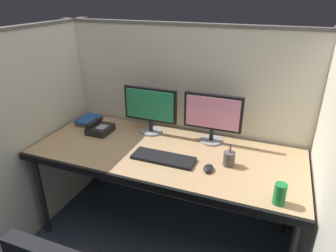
# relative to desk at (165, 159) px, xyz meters

# --- Properties ---
(cubicle_partition_rear) EXTENTS (2.21, 0.06, 1.57)m
(cubicle_partition_rear) POSITION_rel_desk_xyz_m (0.00, 0.46, 0.10)
(cubicle_partition_rear) COLOR beige
(cubicle_partition_rear) RESTS_ON ground
(cubicle_partition_left) EXTENTS (0.06, 1.41, 1.57)m
(cubicle_partition_left) POSITION_rel_desk_xyz_m (-0.99, -0.09, 0.10)
(cubicle_partition_left) COLOR beige
(cubicle_partition_left) RESTS_ON ground
(cubicle_partition_right) EXTENTS (0.06, 1.41, 1.57)m
(cubicle_partition_right) POSITION_rel_desk_xyz_m (0.99, -0.09, 0.10)
(cubicle_partition_right) COLOR beige
(cubicle_partition_right) RESTS_ON ground
(desk) EXTENTS (1.90, 0.80, 0.74)m
(desk) POSITION_rel_desk_xyz_m (0.00, 0.00, 0.00)
(desk) COLOR tan
(desk) RESTS_ON ground
(monitor_left) EXTENTS (0.43, 0.17, 0.37)m
(monitor_left) POSITION_rel_desk_xyz_m (-0.23, 0.27, 0.27)
(monitor_left) COLOR gray
(monitor_left) RESTS_ON desk
(monitor_right) EXTENTS (0.43, 0.17, 0.37)m
(monitor_right) POSITION_rel_desk_xyz_m (0.26, 0.28, 0.27)
(monitor_right) COLOR gray
(monitor_right) RESTS_ON desk
(keyboard_main) EXTENTS (0.43, 0.15, 0.02)m
(keyboard_main) POSITION_rel_desk_xyz_m (0.03, -0.09, 0.06)
(keyboard_main) COLOR black
(keyboard_main) RESTS_ON desk
(computer_mouse) EXTENTS (0.06, 0.10, 0.04)m
(computer_mouse) POSITION_rel_desk_xyz_m (0.34, -0.11, 0.07)
(computer_mouse) COLOR black
(computer_mouse) RESTS_ON desk
(book_stack) EXTENTS (0.15, 0.22, 0.05)m
(book_stack) POSITION_rel_desk_xyz_m (-0.80, 0.24, 0.07)
(book_stack) COLOR olive
(book_stack) RESTS_ON desk
(soda_can) EXTENTS (0.07, 0.07, 0.12)m
(soda_can) POSITION_rel_desk_xyz_m (0.77, -0.29, 0.11)
(soda_can) COLOR #197233
(soda_can) RESTS_ON desk
(desk_phone) EXTENTS (0.17, 0.19, 0.09)m
(desk_phone) POSITION_rel_desk_xyz_m (-0.61, 0.12, 0.08)
(desk_phone) COLOR black
(desk_phone) RESTS_ON desk
(pen_cup) EXTENTS (0.08, 0.08, 0.15)m
(pen_cup) POSITION_rel_desk_xyz_m (0.45, -0.00, 0.10)
(pen_cup) COLOR #4C4742
(pen_cup) RESTS_ON desk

